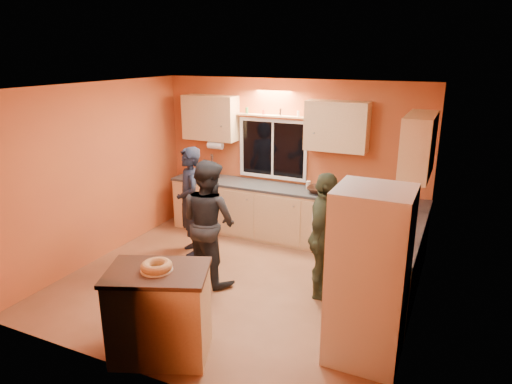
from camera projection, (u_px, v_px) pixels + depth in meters
The scene contains 14 objects.
ground at pixel (236, 283), 6.17m from camera, with size 4.50×4.50×0.00m, color brown.
room_shell at pixel (256, 161), 6.00m from camera, with size 4.54×4.04×2.61m.
back_counter at pixel (283, 214), 7.50m from camera, with size 4.23×0.62×0.90m.
right_counter at pixel (392, 265), 5.69m from camera, with size 0.62×1.84×0.90m.
refrigerator at pixel (369, 276), 4.45m from camera, with size 0.72×0.70×1.80m, color silver.
island at pixel (160, 313), 4.59m from camera, with size 1.17×0.99×0.96m.
bundt_pastry at pixel (157, 266), 4.44m from camera, with size 0.31×0.31×0.09m, color #B27A49.
person_left at pixel (190, 202), 6.88m from camera, with size 0.61×0.40×1.67m, color black.
person_center at pixel (209, 222), 6.05m from camera, with size 0.82×0.64×1.68m, color black.
person_right at pixel (324, 236), 5.64m from camera, with size 0.95×0.40×1.63m, color #2F3522.
mixing_bowl at pixel (319, 190), 7.09m from camera, with size 0.37×0.37×0.09m, color black.
utensil_crock at pixel (213, 173), 7.92m from camera, with size 0.14×0.14×0.17m, color beige.
potted_plant at pixel (390, 224), 5.40m from camera, with size 0.26×0.23×0.29m, color gray.
red_box at pixel (405, 209), 6.24m from camera, with size 0.16×0.12×0.07m, color #AB2E1A.
Camera 1 is at (2.57, -4.90, 3.00)m, focal length 32.00 mm.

